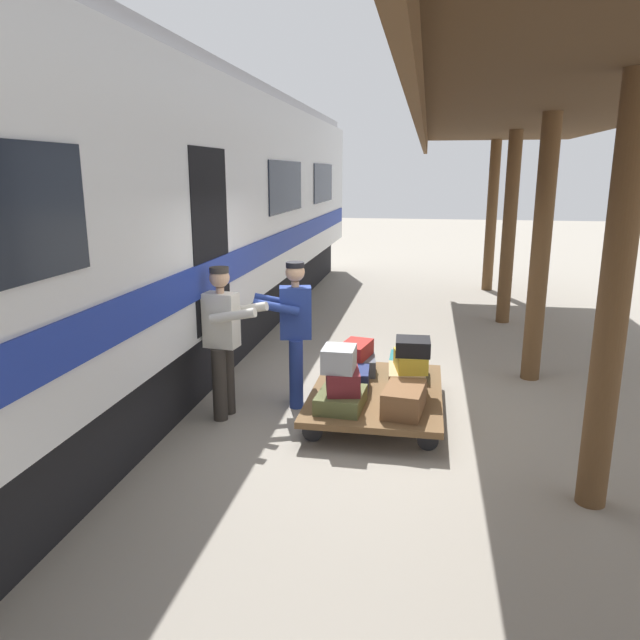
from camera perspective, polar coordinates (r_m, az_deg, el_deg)
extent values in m
plane|color=gray|center=(6.98, 4.44, -8.81)|extent=(60.00, 60.00, 0.00)
cylinder|color=brown|center=(14.44, 16.00, 9.43)|extent=(0.24, 0.24, 3.40)
cylinder|color=brown|center=(11.30, 17.54, 8.24)|extent=(0.24, 0.24, 3.40)
cylinder|color=brown|center=(8.18, 20.24, 6.11)|extent=(0.24, 0.24, 3.40)
cylinder|color=brown|center=(5.13, 26.14, 1.37)|extent=(0.24, 0.24, 3.40)
cube|color=#432E1A|center=(6.62, 24.02, 19.65)|extent=(3.20, 16.65, 0.16)
cube|color=brown|center=(6.44, 9.54, 18.73)|extent=(0.08, 16.65, 0.30)
cube|color=silver|center=(7.50, -21.45, 10.38)|extent=(3.00, 21.02, 2.90)
cube|color=black|center=(7.82, -20.23, -3.62)|extent=(2.55, 19.97, 0.90)
cube|color=#99999E|center=(7.59, -22.56, 22.10)|extent=(2.76, 20.60, 0.20)
cube|color=navy|center=(6.93, -10.10, 4.23)|extent=(0.03, 20.60, 0.36)
cube|color=black|center=(13.97, 0.33, 12.91)|extent=(0.02, 2.31, 0.84)
cube|color=black|center=(10.37, -3.21, 12.55)|extent=(0.02, 2.31, 0.84)
cube|color=black|center=(6.90, -10.71, 7.52)|extent=(0.12, 1.10, 2.00)
cube|color=brown|center=(6.88, 5.40, -6.93)|extent=(1.46, 2.09, 0.07)
cylinder|color=black|center=(6.15, 10.22, -11.15)|extent=(0.21, 0.05, 0.21)
cylinder|color=black|center=(6.24, -0.72, -10.53)|extent=(0.21, 0.05, 0.21)
cylinder|color=black|center=(7.70, 10.25, -5.93)|extent=(0.21, 0.05, 0.21)
cylinder|color=black|center=(7.77, 1.60, -5.51)|extent=(0.21, 0.05, 0.21)
cube|color=brown|center=(6.34, 2.01, -7.57)|extent=(0.50, 0.64, 0.17)
cube|color=#4C515B|center=(7.41, 3.27, -4.25)|extent=(0.56, 0.53, 0.20)
cube|color=brown|center=(6.27, 8.00, -7.48)|extent=(0.46, 0.67, 0.27)
cube|color=#1E666B|center=(7.36, 8.36, -4.32)|extent=(0.44, 0.49, 0.25)
cube|color=tan|center=(6.81, 8.20, -5.71)|extent=(0.43, 0.58, 0.28)
cube|color=navy|center=(6.86, 2.69, -5.61)|extent=(0.50, 0.48, 0.23)
cube|color=#AD231E|center=(7.32, 3.40, -2.87)|extent=(0.41, 0.58, 0.19)
cube|color=gold|center=(6.73, 8.59, -3.88)|extent=(0.40, 0.54, 0.19)
cube|color=maroon|center=(6.28, 2.17, -5.78)|extent=(0.42, 0.50, 0.24)
cube|color=#9EA0A5|center=(6.18, 1.81, -3.71)|extent=(0.33, 0.37, 0.25)
cube|color=black|center=(6.64, 8.83, -2.51)|extent=(0.39, 0.38, 0.17)
cylinder|color=navy|center=(7.17, -2.31, -4.63)|extent=(0.16, 0.16, 0.82)
cylinder|color=navy|center=(6.98, -2.28, -5.15)|extent=(0.16, 0.16, 0.82)
cube|color=navy|center=(6.88, -2.35, 0.72)|extent=(0.40, 0.30, 0.60)
cylinder|color=tan|center=(6.81, -2.37, 3.42)|extent=(0.09, 0.09, 0.06)
sphere|color=tan|center=(6.79, -2.39, 4.58)|extent=(0.22, 0.22, 0.22)
cylinder|color=black|center=(6.78, -2.39, 5.27)|extent=(0.21, 0.21, 0.06)
cylinder|color=navy|center=(7.02, -4.17, 1.79)|extent=(0.54, 0.22, 0.21)
cylinder|color=navy|center=(6.70, -4.21, 1.21)|extent=(0.54, 0.22, 0.21)
cylinder|color=#332D28|center=(6.73, -9.53, -6.08)|extent=(0.16, 0.16, 0.82)
cylinder|color=#332D28|center=(6.90, -8.78, -5.55)|extent=(0.16, 0.16, 0.82)
cube|color=silver|center=(6.61, -9.39, -0.01)|extent=(0.38, 0.26, 0.60)
cylinder|color=tan|center=(6.54, -9.50, 2.80)|extent=(0.09, 0.09, 0.06)
sphere|color=tan|center=(6.52, -9.55, 4.01)|extent=(0.22, 0.22, 0.22)
cylinder|color=#332D28|center=(6.50, -9.58, 4.73)|extent=(0.21, 0.21, 0.06)
cylinder|color=silver|center=(6.35, -8.29, 0.40)|extent=(0.54, 0.17, 0.21)
cylinder|color=silver|center=(6.64, -7.11, 1.01)|extent=(0.54, 0.17, 0.21)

